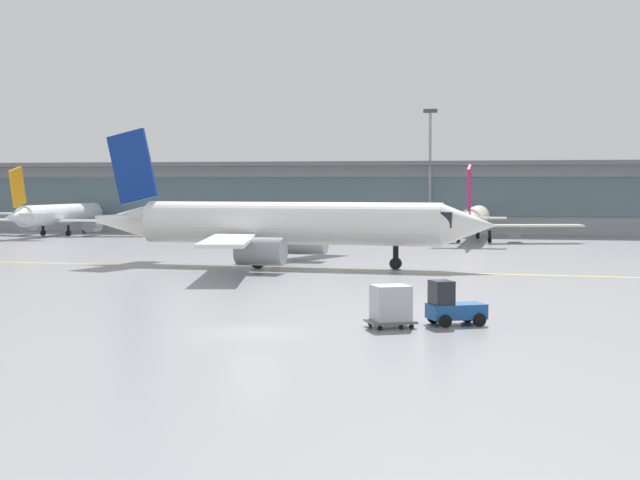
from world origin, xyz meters
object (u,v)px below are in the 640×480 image
(gate_airplane_1, at_px, (475,219))
(baggage_tug, at_px, (452,306))
(taxiing_regional_jet, at_px, (285,225))
(cargo_dolly_lead, at_px, (391,305))
(apron_light_mast_1, at_px, (430,167))
(gate_airplane_0, at_px, (60,215))

(gate_airplane_1, distance_m, baggage_tug, 67.29)
(taxiing_regional_jet, height_order, cargo_dolly_lead, taxiing_regional_jet)
(taxiing_regional_jet, xyz_separation_m, apron_light_mast_1, (6.89, 50.91, 5.47))
(gate_airplane_1, distance_m, cargo_dolly_lead, 68.60)
(gate_airplane_0, height_order, gate_airplane_1, gate_airplane_0)
(gate_airplane_1, bearing_deg, gate_airplane_0, 86.64)
(apron_light_mast_1, bearing_deg, cargo_dolly_lead, -86.10)
(gate_airplane_1, bearing_deg, taxiing_regional_jet, 161.14)
(gate_airplane_0, xyz_separation_m, gate_airplane_1, (53.12, -3.74, -0.02))
(taxiing_regional_jet, bearing_deg, cargo_dolly_lead, -64.14)
(taxiing_regional_jet, relative_size, apron_light_mast_1, 2.08)
(gate_airplane_1, bearing_deg, cargo_dolly_lead, -179.95)
(gate_airplane_0, relative_size, gate_airplane_1, 1.01)
(gate_airplane_1, relative_size, baggage_tug, 8.83)
(apron_light_mast_1, bearing_deg, baggage_tug, -84.14)
(gate_airplane_1, distance_m, taxiing_regional_jet, 39.62)
(gate_airplane_0, bearing_deg, taxiing_regional_jet, -134.69)
(baggage_tug, relative_size, cargo_dolly_lead, 1.14)
(taxiing_regional_jet, bearing_deg, gate_airplane_1, 74.54)
(gate_airplane_0, xyz_separation_m, apron_light_mast_1, (46.76, 9.83, 6.22))
(taxiing_regional_jet, distance_m, baggage_tug, 33.63)
(taxiing_regional_jet, bearing_deg, gate_airplane_0, 138.21)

